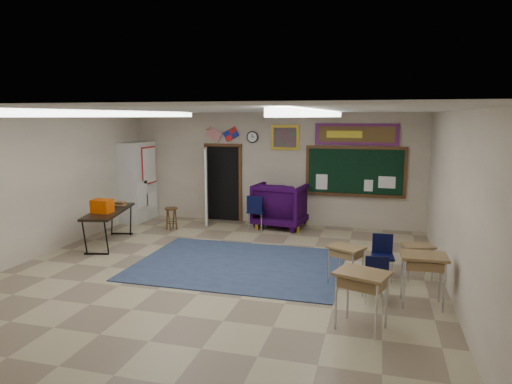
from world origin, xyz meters
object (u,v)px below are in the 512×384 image
(student_desk_front_left, at_px, (346,263))
(student_desk_front_right, at_px, (417,260))
(wingback_armchair, at_px, (281,205))
(folding_table, at_px, (109,226))
(wooden_stool, at_px, (171,218))

(student_desk_front_left, height_order, student_desk_front_right, student_desk_front_left)
(wingback_armchair, xyz_separation_m, student_desk_front_left, (1.98, -3.89, -0.21))
(student_desk_front_right, bearing_deg, folding_table, 155.98)
(student_desk_front_left, relative_size, folding_table, 0.35)
(student_desk_front_right, bearing_deg, wingback_armchair, 115.33)
(wingback_armchair, bearing_deg, student_desk_front_left, 124.30)
(student_desk_front_right, relative_size, folding_table, 0.31)
(student_desk_front_right, bearing_deg, wooden_stool, 140.65)
(folding_table, height_order, wooden_stool, folding_table)
(student_desk_front_left, xyz_separation_m, wooden_stool, (-4.64, 2.78, -0.08))
(wingback_armchair, relative_size, wooden_stool, 2.25)
(wingback_armchair, relative_size, folding_table, 0.65)
(student_desk_front_left, bearing_deg, wooden_stool, 175.63)
(wooden_stool, bearing_deg, student_desk_front_left, -30.94)
(student_desk_front_right, distance_m, wooden_stool, 6.23)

